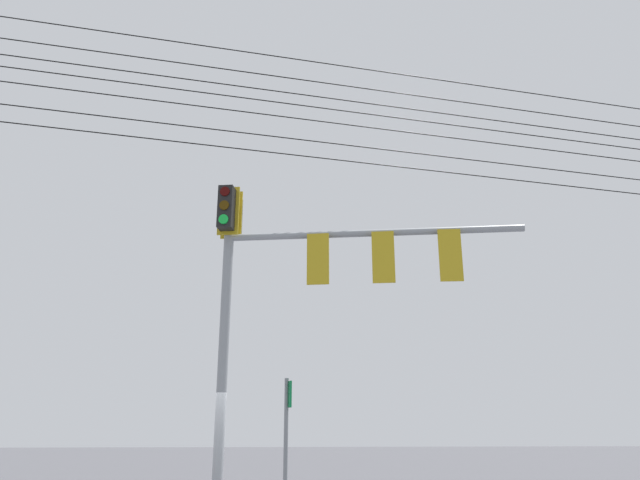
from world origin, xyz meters
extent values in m
cylinder|color=gray|center=(-0.01, -0.08, 3.15)|extent=(0.20, 0.20, 6.30)
cylinder|color=gray|center=(-2.94, 0.37, 5.60)|extent=(5.88, 1.05, 0.14)
cube|color=black|center=(-0.06, -0.38, 6.15)|extent=(0.34, 0.34, 0.90)
cube|color=#B29319|center=(-0.03, -0.21, 6.15)|extent=(0.44, 0.11, 1.04)
cylinder|color=#360503|center=(-0.08, -0.54, 6.45)|extent=(0.20, 0.06, 0.20)
cylinder|color=#3C2703|center=(-0.08, -0.54, 6.15)|extent=(0.20, 0.06, 0.20)
cylinder|color=green|center=(-0.08, -0.54, 5.85)|extent=(0.20, 0.06, 0.20)
cube|color=black|center=(0.04, 0.21, 6.15)|extent=(0.34, 0.34, 0.90)
cube|color=#B29319|center=(0.01, 0.04, 6.15)|extent=(0.44, 0.11, 1.04)
cylinder|color=#360503|center=(0.06, 0.37, 6.45)|extent=(0.20, 0.06, 0.20)
cylinder|color=#3C2703|center=(0.06, 0.37, 6.15)|extent=(0.20, 0.06, 0.20)
cylinder|color=green|center=(0.06, 0.37, 5.85)|extent=(0.20, 0.06, 0.20)
cube|color=black|center=(-1.87, 0.21, 5.05)|extent=(0.35, 0.35, 0.90)
cube|color=#B29319|center=(-1.84, 0.37, 5.05)|extent=(0.44, 0.12, 1.04)
cylinder|color=#360503|center=(-1.90, 0.04, 5.35)|extent=(0.20, 0.07, 0.20)
cylinder|color=#3C2703|center=(-1.90, 0.04, 5.05)|extent=(0.20, 0.07, 0.20)
cylinder|color=green|center=(-1.90, 0.04, 4.75)|extent=(0.20, 0.07, 0.20)
cube|color=black|center=(-3.14, 0.40, 5.05)|extent=(0.34, 0.34, 0.90)
cube|color=#B29319|center=(-3.11, 0.57, 5.05)|extent=(0.44, 0.11, 1.04)
cylinder|color=#360503|center=(-3.16, 0.24, 5.35)|extent=(0.20, 0.06, 0.20)
cylinder|color=#3C2703|center=(-3.16, 0.24, 5.05)|extent=(0.20, 0.06, 0.20)
cylinder|color=green|center=(-3.16, 0.24, 4.75)|extent=(0.20, 0.06, 0.20)
cube|color=black|center=(-4.40, 0.60, 5.05)|extent=(0.33, 0.33, 0.90)
cube|color=#B29319|center=(-4.39, 0.77, 5.05)|extent=(0.44, 0.09, 1.04)
cylinder|color=#360503|center=(-4.42, 0.44, 5.35)|extent=(0.20, 0.05, 0.20)
cylinder|color=#3C2703|center=(-4.42, 0.44, 5.05)|extent=(0.20, 0.05, 0.20)
cylinder|color=green|center=(-4.42, 0.44, 4.75)|extent=(0.20, 0.05, 0.20)
cylinder|color=slate|center=(-1.28, 1.48, 1.34)|extent=(0.07, 0.07, 2.68)
cube|color=#0C7238|center=(-1.31, 1.47, 2.42)|extent=(0.10, 0.38, 0.42)
cube|color=white|center=(-1.33, 1.47, 2.42)|extent=(0.07, 0.32, 0.36)
cylinder|color=black|center=(-0.90, -0.23, 7.62)|extent=(19.67, 3.22, 0.55)
cylinder|color=black|center=(-0.90, -0.23, 8.02)|extent=(19.67, 3.22, 0.55)
cylinder|color=black|center=(-0.90, -0.23, 8.54)|extent=(19.67, 3.22, 0.55)
cylinder|color=black|center=(-0.90, -0.23, 8.89)|extent=(19.67, 3.22, 0.55)
cylinder|color=black|center=(-0.90, -0.23, 9.17)|extent=(19.67, 3.22, 0.55)
cylinder|color=black|center=(-0.90, -0.23, 9.56)|extent=(19.67, 3.22, 0.55)
cylinder|color=black|center=(-0.90, -0.23, 10.09)|extent=(19.67, 3.22, 0.55)
camera|label=1|loc=(-1.41, 11.35, 2.10)|focal=32.27mm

